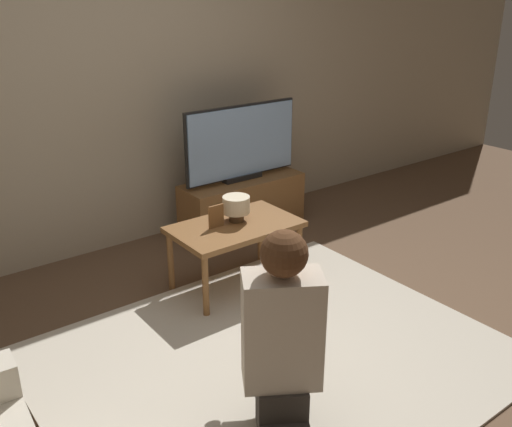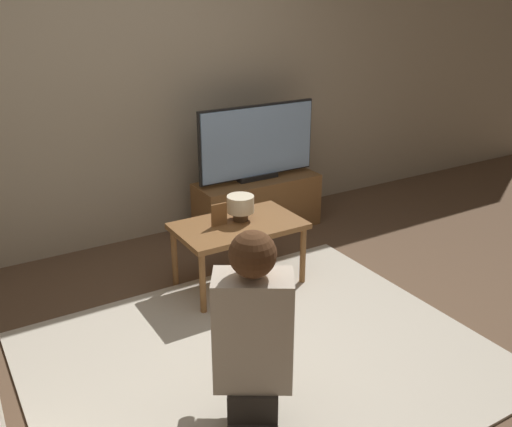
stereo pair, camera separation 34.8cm
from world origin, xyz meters
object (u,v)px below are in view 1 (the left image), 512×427
at_px(person_kneeling, 283,340).
at_px(table_lamp, 236,206).
at_px(coffee_table, 235,232).
at_px(tv, 242,143).

relative_size(person_kneeling, table_lamp, 5.46).
distance_m(coffee_table, table_lamp, 0.17).
distance_m(person_kneeling, table_lamp, 1.45).
distance_m(tv, coffee_table, 1.03).
height_order(tv, table_lamp, tv).
relative_size(tv, person_kneeling, 1.04).
distance_m(tv, table_lamp, 0.93).
bearing_deg(table_lamp, coffee_table, -133.60).
bearing_deg(coffee_table, table_lamp, 46.40).
relative_size(tv, table_lamp, 5.71).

